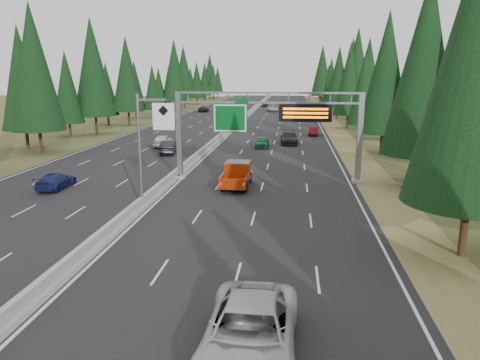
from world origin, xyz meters
The scene contains 19 objects.
road centered at (0.00, 80.00, 0.04)m, with size 32.00×260.00×0.08m, color black.
shoulder_right centered at (17.80, 80.00, 0.03)m, with size 3.60×260.00×0.06m, color olive.
shoulder_left centered at (-17.80, 80.00, 0.03)m, with size 3.60×260.00×0.06m, color #3A441F.
median_barrier centered at (0.00, 80.00, 0.41)m, with size 0.70×260.00×0.85m.
sign_gantry centered at (8.92, 34.88, 5.27)m, with size 16.75×0.98×7.80m.
hov_sign_pole centered at (0.58, 24.97, 4.72)m, with size 2.80×0.50×8.00m.
tree_row_right centered at (21.87, 68.32, 9.25)m, with size 11.84×237.96×18.83m.
tree_row_left centered at (-21.83, 60.73, 9.30)m, with size 11.63×241.06×18.79m.
silver_minivan centered at (9.18, 8.00, 1.01)m, with size 3.09×6.70×1.86m, color #B9B8BD.
red_pickup centered at (5.85, 32.81, 1.17)m, with size 2.15×6.03×1.97m.
car_ahead_green centered at (6.58, 54.28, 0.79)m, with size 1.68×4.18×1.43m, color #166138.
car_ahead_dkred centered at (13.76, 67.56, 0.73)m, with size 1.37×3.93×1.29m, color #5E0D14.
car_ahead_dkgrey centered at (9.99, 58.10, 0.89)m, with size 2.28×5.61×1.63m, color black.
car_ahead_white centered at (5.22, 115.66, 0.86)m, with size 2.59×5.62×1.56m, color #B4B4B4.
car_ahead_far centered at (2.28, 132.96, 0.74)m, with size 1.57×3.89×1.33m, color black.
car_onc_near centered at (-4.23, 48.34, 0.86)m, with size 1.65×4.73×1.56m, color black.
car_onc_blue centered at (-8.98, 30.00, 0.73)m, with size 1.82×4.49×1.30m, color navy.
car_onc_white centered at (-6.42, 53.50, 0.87)m, with size 1.88×4.67×1.59m, color silver.
car_onc_far centered at (-12.19, 112.63, 0.79)m, with size 2.37×5.14×1.43m, color black.
Camera 1 is at (10.40, -5.87, 9.33)m, focal length 35.00 mm.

